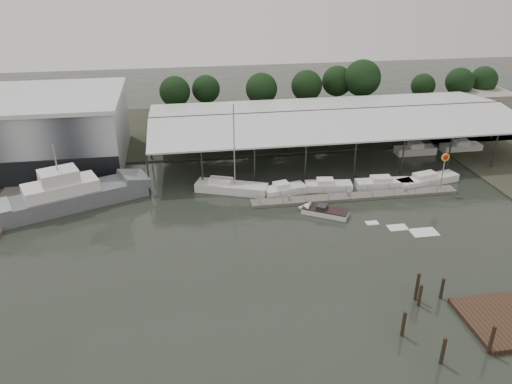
{
  "coord_description": "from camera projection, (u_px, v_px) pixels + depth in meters",
  "views": [
    {
      "loc": [
        -7.54,
        -46.56,
        29.09
      ],
      "look_at": [
        1.43,
        8.67,
        2.5
      ],
      "focal_mm": 35.0,
      "sensor_mm": 36.0,
      "label": 1
    }
  ],
  "objects": [
    {
      "name": "white_sailboat",
      "position": [
        230.0,
        187.0,
        67.63
      ],
      "size": [
        10.0,
        5.96,
        12.41
      ],
      "rotation": [
        0.0,
        0.0,
        -0.37
      ],
      "color": "silver",
      "rests_on": "ground"
    },
    {
      "name": "speedboat_underway",
      "position": [
        321.0,
        211.0,
        61.89
      ],
      "size": [
        15.6,
        10.05,
        2.0
      ],
      "rotation": [
        0.0,
        0.0,
        2.6
      ],
      "color": "silver",
      "rests_on": "ground"
    },
    {
      "name": "shell_fuel_sign",
      "position": [
        444.0,
        165.0,
        66.22
      ],
      "size": [
        1.1,
        0.18,
        5.55
      ],
      "color": "gray",
      "rests_on": "ground"
    },
    {
      "name": "moored_cruiser_2",
      "position": [
        383.0,
        183.0,
        68.9
      ],
      "size": [
        7.92,
        2.66,
        1.7
      ],
      "rotation": [
        0.0,
        0.0,
        -0.06
      ],
      "color": "silver",
      "rests_on": "ground"
    },
    {
      "name": "floating_dock",
      "position": [
        355.0,
        196.0,
        66.08
      ],
      "size": [
        28.0,
        2.0,
        1.4
      ],
      "color": "#69645C",
      "rests_on": "ground"
    },
    {
      "name": "covered_boat_shed",
      "position": [
        332.0,
        114.0,
        79.88
      ],
      "size": [
        58.24,
        24.0,
        6.96
      ],
      "color": "silver",
      "rests_on": "ground"
    },
    {
      "name": "grey_trawler",
      "position": [
        73.0,
        194.0,
        63.47
      ],
      "size": [
        19.7,
        11.73,
        8.84
      ],
      "rotation": [
        0.0,
        0.0,
        0.4
      ],
      "color": "slate",
      "rests_on": "ground"
    },
    {
      "name": "mooring_pilings",
      "position": [
        435.0,
        315.0,
        43.06
      ],
      "size": [
        6.36,
        8.26,
        3.49
      ],
      "color": "#302318",
      "rests_on": "ground"
    },
    {
      "name": "moored_cruiser_0",
      "position": [
        284.0,
        190.0,
        67.05
      ],
      "size": [
        6.0,
        3.37,
        1.7
      ],
      "rotation": [
        0.0,
        0.0,
        0.22
      ],
      "color": "silver",
      "rests_on": "ground"
    },
    {
      "name": "ground",
      "position": [
        256.0,
        246.0,
        55.08
      ],
      "size": [
        200.0,
        200.0,
        0.0
      ],
      "primitive_type": "plane",
      "color": "#252B23",
      "rests_on": "ground"
    },
    {
      "name": "trawler_dock",
      "position": [
        5.0,
        207.0,
        63.11
      ],
      "size": [
        3.0,
        18.0,
        0.5
      ],
      "color": "#69645C",
      "rests_on": "ground"
    },
    {
      "name": "distant_commercial_buildings",
      "position": [
        504.0,
        102.0,
        102.68
      ],
      "size": [
        22.0,
        8.0,
        4.0
      ],
      "color": "gray",
      "rests_on": "ground"
    },
    {
      "name": "horizon_tree_line",
      "position": [
        335.0,
        84.0,
        98.82
      ],
      "size": [
        69.61,
        9.87,
        10.84
      ],
      "color": "#322416",
      "rests_on": "ground"
    },
    {
      "name": "moored_cruiser_3",
      "position": [
        427.0,
        180.0,
        69.98
      ],
      "size": [
        9.59,
        4.3,
        1.7
      ],
      "rotation": [
        0.0,
        0.0,
        0.23
      ],
      "color": "silver",
      "rests_on": "ground"
    },
    {
      "name": "moored_cruiser_1",
      "position": [
        328.0,
        186.0,
        68.15
      ],
      "size": [
        6.56,
        3.02,
        1.7
      ],
      "rotation": [
        0.0,
        0.0,
        -0.13
      ],
      "color": "silver",
      "rests_on": "ground"
    },
    {
      "name": "land_strip_far",
      "position": [
        220.0,
        128.0,
        92.48
      ],
      "size": [
        140.0,
        30.0,
        0.3
      ],
      "color": "#323628",
      "rests_on": "ground"
    },
    {
      "name": "storage_warehouse",
      "position": [
        42.0,
        129.0,
        75.46
      ],
      "size": [
        24.5,
        20.5,
        10.5
      ],
      "color": "#A9AEB4",
      "rests_on": "ground"
    }
  ]
}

